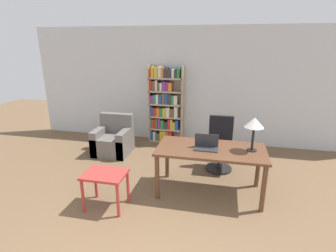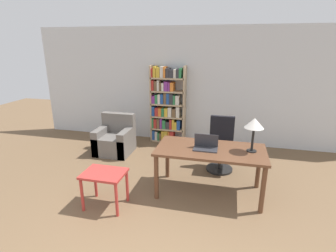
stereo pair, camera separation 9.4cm
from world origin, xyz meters
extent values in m
cube|color=silver|center=(0.00, 4.53, 1.35)|extent=(8.00, 0.06, 2.70)
cube|color=brown|center=(0.54, 2.22, 0.75)|extent=(1.67, 0.83, 0.04)
cylinder|color=brown|center=(-0.24, 1.86, 0.36)|extent=(0.07, 0.07, 0.73)
cylinder|color=brown|center=(1.31, 1.86, 0.36)|extent=(0.07, 0.07, 0.73)
cylinder|color=brown|center=(-0.24, 2.57, 0.36)|extent=(0.07, 0.07, 0.73)
cylinder|color=brown|center=(1.31, 2.57, 0.36)|extent=(0.07, 0.07, 0.73)
cube|color=#2D2D33|center=(0.46, 2.15, 0.78)|extent=(0.36, 0.21, 0.02)
cube|color=#2D2D33|center=(0.46, 2.24, 0.89)|extent=(0.36, 0.05, 0.21)
cube|color=white|center=(0.46, 2.24, 0.89)|extent=(0.33, 0.04, 0.18)
cylinder|color=black|center=(1.14, 2.26, 0.78)|extent=(0.15, 0.15, 0.01)
cylinder|color=black|center=(1.14, 2.26, 0.96)|extent=(0.04, 0.04, 0.35)
cone|color=silver|center=(1.14, 2.26, 1.21)|extent=(0.28, 0.28, 0.15)
cylinder|color=black|center=(0.67, 3.07, 0.02)|extent=(0.50, 0.50, 0.04)
cylinder|color=#262626|center=(0.67, 3.07, 0.21)|extent=(0.06, 0.06, 0.33)
cube|color=black|center=(0.67, 3.07, 0.42)|extent=(0.47, 0.47, 0.10)
cube|color=black|center=(0.67, 3.26, 0.74)|extent=(0.45, 0.08, 0.54)
cube|color=#B2332D|center=(-0.91, 1.50, 0.53)|extent=(0.60, 0.45, 0.04)
cylinder|color=#B2332D|center=(-1.18, 1.30, 0.26)|extent=(0.04, 0.04, 0.51)
cylinder|color=#B2332D|center=(-0.65, 1.30, 0.26)|extent=(0.04, 0.04, 0.51)
cylinder|color=#B2332D|center=(-1.18, 1.69, 0.26)|extent=(0.04, 0.04, 0.51)
cylinder|color=#B2332D|center=(-0.65, 1.69, 0.26)|extent=(0.04, 0.04, 0.51)
cube|color=#66605B|center=(-1.63, 3.36, 0.20)|extent=(0.75, 0.71, 0.40)
cube|color=#66605B|center=(-1.63, 3.64, 0.62)|extent=(0.75, 0.16, 0.43)
cube|color=#66605B|center=(-1.92, 3.36, 0.28)|extent=(0.16, 0.71, 0.56)
cube|color=#66605B|center=(-1.33, 3.36, 0.28)|extent=(0.16, 0.71, 0.56)
cube|color=tan|center=(-1.05, 4.34, 0.92)|extent=(0.04, 0.28, 1.84)
cube|color=tan|center=(-0.26, 4.34, 0.92)|extent=(0.04, 0.28, 1.84)
cube|color=tan|center=(-0.65, 4.34, 0.02)|extent=(0.79, 0.28, 0.04)
cube|color=#234C99|center=(-1.00, 4.34, 0.15)|extent=(0.06, 0.24, 0.24)
cube|color=silver|center=(-0.93, 4.34, 0.14)|extent=(0.06, 0.24, 0.21)
cube|color=#2D7F47|center=(-0.88, 4.34, 0.13)|extent=(0.04, 0.24, 0.19)
cube|color=brown|center=(-0.82, 4.34, 0.13)|extent=(0.05, 0.24, 0.18)
cube|color=gold|center=(-0.76, 4.34, 0.16)|extent=(0.06, 0.24, 0.24)
cube|color=gold|center=(-0.69, 4.34, 0.16)|extent=(0.08, 0.24, 0.25)
cube|color=orange|center=(-0.62, 4.34, 0.16)|extent=(0.04, 0.24, 0.24)
cube|color=#B72D28|center=(-0.54, 4.34, 0.16)|extent=(0.09, 0.24, 0.25)
cube|color=tan|center=(-0.65, 4.34, 0.32)|extent=(0.79, 0.28, 0.04)
cube|color=#2D7F47|center=(-1.01, 4.34, 0.46)|extent=(0.04, 0.24, 0.24)
cube|color=#B72D28|center=(-0.95, 4.34, 0.46)|extent=(0.07, 0.24, 0.23)
cube|color=brown|center=(-0.88, 4.34, 0.46)|extent=(0.06, 0.24, 0.24)
cube|color=#7F338C|center=(-0.81, 4.34, 0.47)|extent=(0.05, 0.24, 0.25)
cube|color=#2D7F47|center=(-0.73, 4.34, 0.45)|extent=(0.08, 0.24, 0.21)
cube|color=#333338|center=(-0.64, 4.34, 0.43)|extent=(0.09, 0.24, 0.18)
cube|color=#B72D28|center=(-0.57, 4.34, 0.46)|extent=(0.06, 0.24, 0.24)
cube|color=gold|center=(-0.51, 4.34, 0.46)|extent=(0.05, 0.24, 0.24)
cube|color=gold|center=(-0.45, 4.34, 0.43)|extent=(0.06, 0.24, 0.19)
cube|color=#234C99|center=(-0.38, 4.34, 0.46)|extent=(0.08, 0.24, 0.23)
cube|color=tan|center=(-0.65, 4.34, 0.63)|extent=(0.79, 0.28, 0.04)
cube|color=#234C99|center=(-1.00, 4.34, 0.76)|extent=(0.07, 0.24, 0.22)
cube|color=#B72D28|center=(-0.91, 4.34, 0.75)|extent=(0.08, 0.24, 0.20)
cube|color=orange|center=(-0.83, 4.34, 0.75)|extent=(0.07, 0.24, 0.20)
cube|color=#2D7F47|center=(-0.76, 4.34, 0.75)|extent=(0.06, 0.24, 0.20)
cube|color=gold|center=(-0.68, 4.34, 0.75)|extent=(0.08, 0.24, 0.20)
cube|color=silver|center=(-0.59, 4.34, 0.76)|extent=(0.09, 0.24, 0.23)
cube|color=brown|center=(-0.49, 4.34, 0.75)|extent=(0.09, 0.24, 0.20)
cube|color=silver|center=(-0.40, 4.34, 0.77)|extent=(0.08, 0.24, 0.25)
cube|color=tan|center=(-0.65, 4.34, 0.94)|extent=(0.79, 0.28, 0.04)
cube|color=#7F338C|center=(-0.99, 4.34, 1.05)|extent=(0.08, 0.24, 0.19)
cube|color=#2D7F47|center=(-0.92, 4.34, 1.06)|extent=(0.06, 0.24, 0.21)
cube|color=silver|center=(-0.85, 4.34, 1.07)|extent=(0.06, 0.24, 0.22)
cube|color=#234C99|center=(-0.78, 4.34, 1.07)|extent=(0.07, 0.24, 0.23)
cube|color=brown|center=(-0.71, 4.34, 1.08)|extent=(0.06, 0.24, 0.25)
cube|color=#234C99|center=(-0.64, 4.34, 1.08)|extent=(0.07, 0.24, 0.25)
cube|color=#333338|center=(-0.56, 4.34, 1.08)|extent=(0.08, 0.24, 0.24)
cube|color=#2D7F47|center=(-0.49, 4.34, 1.06)|extent=(0.05, 0.24, 0.21)
cube|color=silver|center=(-0.41, 4.34, 1.06)|extent=(0.09, 0.24, 0.21)
cube|color=tan|center=(-0.65, 4.34, 1.24)|extent=(0.79, 0.28, 0.04)
cube|color=#B72D28|center=(-1.00, 4.34, 1.38)|extent=(0.06, 0.24, 0.24)
cube|color=brown|center=(-0.93, 4.34, 1.37)|extent=(0.07, 0.24, 0.23)
cube|color=silver|center=(-0.87, 4.34, 1.38)|extent=(0.05, 0.24, 0.24)
cube|color=brown|center=(-0.82, 4.34, 1.36)|extent=(0.04, 0.24, 0.20)
cube|color=silver|center=(-0.76, 4.34, 1.35)|extent=(0.05, 0.24, 0.19)
cube|color=#7F338C|center=(-0.68, 4.34, 1.37)|extent=(0.09, 0.24, 0.22)
cube|color=#7F338C|center=(-0.61, 4.34, 1.36)|extent=(0.05, 0.24, 0.21)
cube|color=orange|center=(-0.54, 4.34, 1.36)|extent=(0.08, 0.24, 0.20)
cube|color=tan|center=(-0.65, 4.34, 1.55)|extent=(0.79, 0.28, 0.04)
cube|color=#B72D28|center=(-1.01, 4.34, 1.67)|extent=(0.04, 0.24, 0.21)
cube|color=gold|center=(-0.95, 4.34, 1.69)|extent=(0.06, 0.24, 0.25)
cube|color=gold|center=(-0.87, 4.34, 1.68)|extent=(0.09, 0.24, 0.22)
cube|color=silver|center=(-0.78, 4.34, 1.69)|extent=(0.07, 0.24, 0.25)
cube|color=orange|center=(-0.72, 4.34, 1.69)|extent=(0.05, 0.24, 0.24)
cube|color=#333338|center=(-0.65, 4.34, 1.67)|extent=(0.08, 0.24, 0.21)
cube|color=#333338|center=(-0.56, 4.34, 1.66)|extent=(0.09, 0.24, 0.18)
cube|color=silver|center=(-0.48, 4.34, 1.66)|extent=(0.06, 0.24, 0.19)
cube|color=#333338|center=(-0.41, 4.34, 1.67)|extent=(0.06, 0.24, 0.20)
cube|color=#2D7F47|center=(-0.35, 4.34, 1.67)|extent=(0.06, 0.24, 0.21)
camera|label=1|loc=(0.69, -1.59, 2.32)|focal=28.00mm
camera|label=2|loc=(0.78, -1.57, 2.32)|focal=28.00mm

